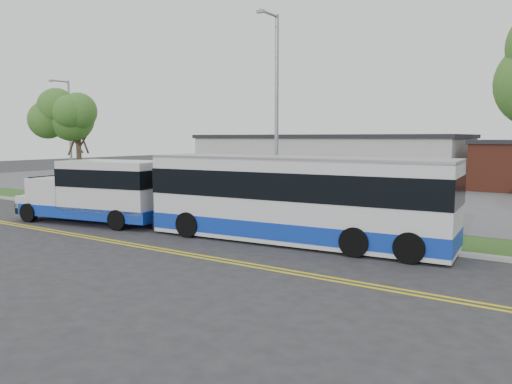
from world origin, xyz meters
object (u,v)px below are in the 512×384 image
Objects in this scene: streetlight_far at (69,132)px; transit_bus at (295,199)px; shuttle_bus at (102,190)px; tree_west at (78,121)px; pedestrian at (187,193)px; parked_car_b at (239,180)px; parked_car_a at (233,182)px; streetlight_near at (276,112)px.

streetlight_far is 22.45m from transit_bus.
shuttle_bus is at bearing -176.71° from transit_bus.
tree_west is 4.62m from streetlight_far.
pedestrian is (8.39, 0.80, -4.16)m from tree_west.
tree_west is 0.86× the size of streetlight_far.
parked_car_a is at bearing -61.45° from parked_car_b.
transit_bus reaches higher than parked_car_b.
tree_west is 15.01m from streetlight_near.
shuttle_bus is at bearing -30.06° from streetlight_far.
parked_car_b is (-4.05, 10.65, -0.18)m from pedestrian.
pedestrian is 9.13m from parked_car_a.
tree_west is 0.73× the size of streetlight_near.
streetlight_near reaches higher than parked_car_a.
transit_bus is at bearing -2.03° from shuttle_bus.
pedestrian is at bearing 73.96° from shuttle_bus.
parked_car_b is at bearing 127.23° from transit_bus.
shuttle_bus is 1.90× the size of parked_car_a.
shuttle_bus is (7.83, -4.63, -3.52)m from tree_west.
shuttle_bus reaches higher than pedestrian.
shuttle_bus is at bearing -72.59° from parked_car_b.
tree_west is 12.99m from parked_car_b.
transit_bus reaches higher than pedestrian.
transit_bus is 2.60× the size of parked_car_b.
streetlight_near is 2.02× the size of parked_car_b.
parked_car_b is at bearing 131.80° from streetlight_near.
streetlight_far is at bearing -18.36° from pedestrian.
parked_car_a is at bearing -81.64° from pedestrian.
tree_west reaches higher than shuttle_bus.
pedestrian is at bearing -76.57° from parked_car_a.
shuttle_bus is at bearing 72.28° from pedestrian.
streetlight_far is (-19.00, 2.69, -0.76)m from streetlight_near.
pedestrian is (0.56, 5.43, -0.64)m from shuttle_bus.
transit_bus is (21.60, -5.45, -2.78)m from streetlight_far.
streetlight_near is 16.60m from parked_car_b.
pedestrian is (-9.21, 4.04, -0.73)m from transit_bus.
tree_west reaches higher than parked_car_a.
parked_car_b is at bearing -81.01° from pedestrian.
shuttle_bus is 14.27m from parked_car_a.
streetlight_far is 1.70× the size of parked_car_b.
transit_bus is (9.77, 1.40, 0.09)m from shuttle_bus.
pedestrian is (-6.61, 1.27, -4.27)m from streetlight_near.
parked_car_b is at bearing 106.61° from parked_car_a.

